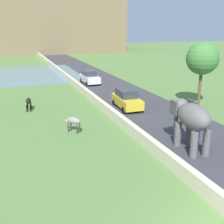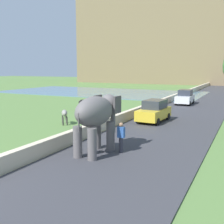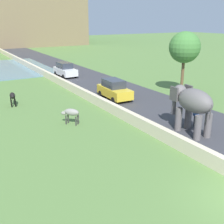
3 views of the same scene
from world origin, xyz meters
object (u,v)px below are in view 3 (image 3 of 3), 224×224
Objects in this scene: car_yellow at (114,89)px; cow_grey at (71,113)px; elephant at (192,103)px; car_white at (65,70)px; cow_black at (12,96)px; person_beside_elephant at (196,115)px.

car_yellow reaches higher than cow_grey.
elephant is 8.14m from cow_grey.
car_yellow is at bearing 34.23° from cow_grey.
car_white reaches higher than cow_grey.
car_white is (-0.01, 21.57, -1.14)m from elephant.
cow_black is at bearing -131.84° from car_white.
car_yellow and car_white have the same top height.
person_beside_elephant is 0.40× the size of car_yellow.
elephant is at bearing -54.81° from cow_black.
elephant is at bearing -42.16° from cow_grey.
cow_black is (-9.60, 11.50, -0.04)m from person_beside_elephant.
cow_grey is at bearing 145.58° from person_beside_elephant.
elephant is 2.14× the size of person_beside_elephant.
car_yellow is 7.21m from cow_grey.
elephant reaches higher than car_white.
elephant is 0.86× the size of car_white.
car_yellow reaches higher than cow_black.
elephant is 0.86× the size of car_yellow.
cow_grey is (-5.96, -4.06, -0.06)m from car_yellow.
car_yellow is at bearing 97.04° from person_beside_elephant.
car_yellow is 1.01× the size of car_white.
person_beside_elephant is 8.96m from car_yellow.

